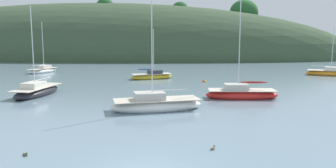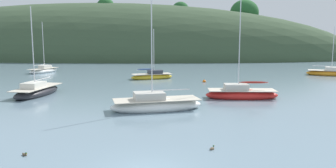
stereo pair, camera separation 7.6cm
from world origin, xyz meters
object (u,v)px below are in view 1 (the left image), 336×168
at_px(sailboat_red_portside, 43,70).
at_px(sailboat_blue_center, 329,73).
at_px(duck_lone_left, 213,148).
at_px(sailboat_black_sloop, 37,91).
at_px(sailboat_cream_ketch, 241,94).
at_px(mooring_buoy_outer, 204,81).
at_px(sailboat_white_near, 152,76).
at_px(duck_trailing, 25,155).
at_px(sailboat_yellow_far, 156,105).

distance_m(sailboat_red_portside, sailboat_blue_center, 47.12).
relative_size(sailboat_blue_center, duck_lone_left, 20.23).
distance_m(sailboat_black_sloop, sailboat_cream_ketch, 20.88).
distance_m(sailboat_cream_ketch, mooring_buoy_outer, 12.01).
relative_size(sailboat_red_portside, sailboat_blue_center, 1.12).
height_order(sailboat_red_portside, duck_lone_left, sailboat_red_portside).
bearing_deg(sailboat_white_near, duck_trailing, -96.13).
distance_m(sailboat_red_portside, sailboat_yellow_far, 35.88).
bearing_deg(sailboat_white_near, duck_lone_left, -78.43).
distance_m(duck_trailing, duck_lone_left, 9.68).
height_order(duck_trailing, duck_lone_left, same).
xyz_separation_m(sailboat_blue_center, sailboat_cream_ketch, (-17.32, -20.71, 0.03)).
bearing_deg(duck_lone_left, sailboat_black_sloop, 136.54).
bearing_deg(sailboat_cream_ketch, duck_trailing, -129.36).
distance_m(sailboat_yellow_far, duck_lone_left, 10.29).
distance_m(sailboat_cream_ketch, sailboat_white_near, 18.14).
bearing_deg(mooring_buoy_outer, sailboat_yellow_far, -106.00).
height_order(sailboat_yellow_far, mooring_buoy_outer, sailboat_yellow_far).
bearing_deg(sailboat_black_sloop, sailboat_cream_ketch, -1.70).
xyz_separation_m(sailboat_yellow_far, duck_lone_left, (3.84, -9.54, -0.40)).
bearing_deg(sailboat_cream_ketch, sailboat_black_sloop, 178.30).
bearing_deg(mooring_buoy_outer, duck_trailing, -110.75).
distance_m(sailboat_black_sloop, sailboat_yellow_far, 14.42).
height_order(sailboat_black_sloop, sailboat_cream_ketch, sailboat_cream_ketch).
relative_size(sailboat_red_portside, sailboat_white_near, 1.19).
bearing_deg(mooring_buoy_outer, sailboat_red_portside, 157.53).
bearing_deg(mooring_buoy_outer, sailboat_black_sloop, -148.42).
distance_m(sailboat_red_portside, sailboat_cream_ketch, 37.45).
bearing_deg(duck_lone_left, sailboat_yellow_far, 111.94).
height_order(sailboat_cream_ketch, duck_lone_left, sailboat_cream_ketch).
xyz_separation_m(mooring_buoy_outer, duck_lone_left, (-1.14, -26.92, -0.07)).
xyz_separation_m(sailboat_black_sloop, sailboat_white_near, (10.59, 14.32, -0.05)).
bearing_deg(duck_lone_left, duck_trailing, -171.73).
relative_size(sailboat_blue_center, mooring_buoy_outer, 14.52).
height_order(sailboat_red_portside, duck_trailing, sailboat_red_portside).
bearing_deg(duck_trailing, sailboat_cream_ketch, 50.64).
height_order(sailboat_red_portside, sailboat_yellow_far, sailboat_yellow_far).
distance_m(sailboat_black_sloop, sailboat_white_near, 17.81).
bearing_deg(sailboat_white_near, sailboat_black_sloop, -126.50).
distance_m(sailboat_black_sloop, sailboat_blue_center, 43.15).
bearing_deg(sailboat_white_near, sailboat_red_portside, 158.21).
relative_size(sailboat_yellow_far, duck_trailing, 24.37).
xyz_separation_m(sailboat_blue_center, sailboat_white_near, (-27.60, -5.77, -0.02)).
relative_size(sailboat_black_sloop, sailboat_blue_center, 1.19).
height_order(mooring_buoy_outer, duck_trailing, mooring_buoy_outer).
xyz_separation_m(duck_trailing, duck_lone_left, (9.58, 1.39, 0.00)).
bearing_deg(sailboat_blue_center, duck_lone_left, -120.75).
bearing_deg(sailboat_blue_center, duck_trailing, -129.66).
relative_size(sailboat_red_portside, sailboat_black_sloop, 0.95).
distance_m(mooring_buoy_outer, duck_trailing, 30.27).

